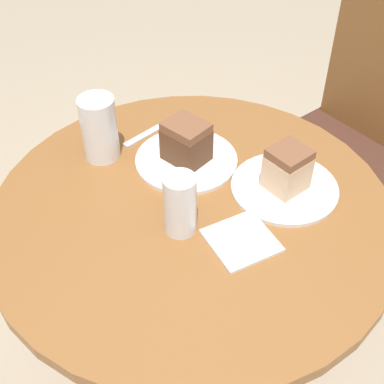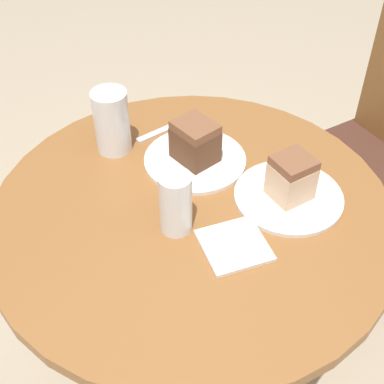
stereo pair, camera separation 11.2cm
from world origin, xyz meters
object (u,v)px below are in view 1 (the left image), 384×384
object	(u,v)px
plate_near	(186,160)
cake_slice_far	(287,169)
plate_far	(284,188)
glass_water	(180,207)
chair	(350,139)
cake_slice_near	(186,142)
glass_lemonade	(100,131)

from	to	relation	value
plate_near	cake_slice_far	size ratio (longest dim) A/B	2.40
plate_far	glass_water	world-z (taller)	glass_water
chair	cake_slice_near	bearing A→B (deg)	-88.71
plate_near	glass_lemonade	size ratio (longest dim) A/B	1.54
glass_lemonade	cake_slice_near	bearing A→B (deg)	41.68
chair	glass_lemonade	size ratio (longest dim) A/B	6.29
cake_slice_near	glass_water	distance (m)	0.22
plate_near	plate_far	distance (m)	0.24
glass_lemonade	cake_slice_far	bearing A→B (deg)	32.44
glass_lemonade	plate_near	bearing A→B (deg)	41.68
plate_far	chair	bearing A→B (deg)	108.33
chair	glass_lemonade	bearing A→B (deg)	-98.64
cake_slice_near	glass_lemonade	bearing A→B (deg)	-138.32
glass_lemonade	glass_water	size ratio (longest dim) A/B	1.14
plate_near	glass_water	bearing A→B (deg)	-44.01
chair	glass_water	xyz separation A→B (m)	(0.14, -0.85, 0.33)
chair	plate_near	size ratio (longest dim) A/B	4.08
cake_slice_far	glass_lemonade	xyz separation A→B (m)	(-0.37, -0.23, 0.01)
plate_near	plate_far	size ratio (longest dim) A/B	1.01
cake_slice_far	glass_water	distance (m)	0.26
chair	plate_near	bearing A→B (deg)	-88.71
plate_far	cake_slice_near	world-z (taller)	cake_slice_near
chair	plate_far	distance (m)	0.69
cake_slice_near	glass_water	world-z (taller)	glass_water
cake_slice_near	glass_lemonade	size ratio (longest dim) A/B	0.67
plate_near	cake_slice_near	world-z (taller)	cake_slice_near
glass_water	chair	bearing A→B (deg)	99.17
plate_near	plate_far	xyz separation A→B (m)	(0.22, 0.10, 0.00)
chair	cake_slice_near	world-z (taller)	chair
chair	glass_water	distance (m)	0.92
cake_slice_near	cake_slice_far	size ratio (longest dim) A/B	1.04
plate_near	cake_slice_far	xyz separation A→B (m)	(0.22, 0.10, 0.05)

